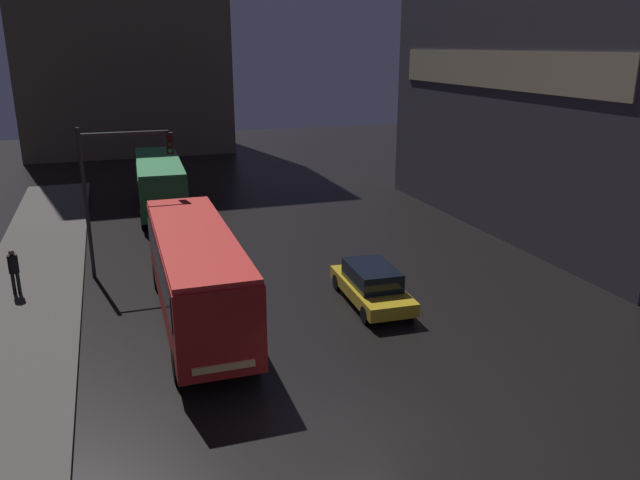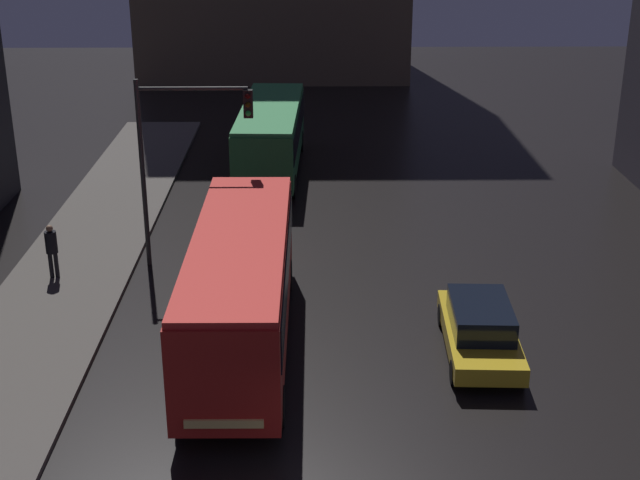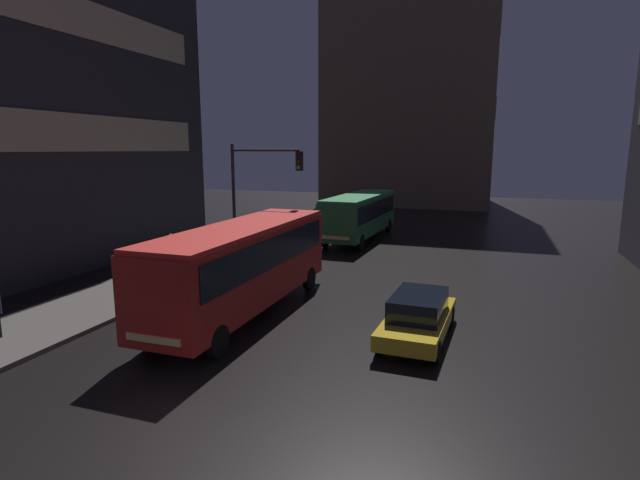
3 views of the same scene
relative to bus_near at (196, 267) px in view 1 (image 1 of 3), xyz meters
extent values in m
plane|color=black|center=(2.97, -8.30, -2.08)|extent=(120.00, 120.00, 0.00)
cube|color=#56514C|center=(-6.03, 1.70, -2.00)|extent=(4.00, 48.00, 0.15)
cube|color=#423D47|center=(21.08, 6.85, 8.85)|extent=(10.00, 21.58, 21.85)
cube|color=beige|center=(16.13, 6.85, 6.26)|extent=(0.24, 18.35, 1.80)
cube|color=#E0B25B|center=(8.54, 41.86, 8.25)|extent=(0.24, 10.20, 1.80)
cube|color=#AD1E19|center=(0.00, 0.00, -0.20)|extent=(2.61, 10.60, 2.66)
cube|color=black|center=(0.00, 0.00, 0.38)|extent=(2.66, 9.75, 1.10)
cube|color=red|center=(0.00, 0.00, 1.21)|extent=(2.56, 10.39, 0.16)
cube|color=#F4CC72|center=(-0.04, -5.31, -1.13)|extent=(1.77, 0.11, 0.20)
cylinder|color=black|center=(1.14, -3.90, -1.58)|extent=(0.26, 1.00, 1.00)
cylinder|color=black|center=(-1.19, -3.88, -1.58)|extent=(0.26, 1.00, 1.00)
cylinder|color=black|center=(1.19, 3.88, -1.58)|extent=(0.26, 1.00, 1.00)
cylinder|color=black|center=(-1.14, 3.90, -1.58)|extent=(0.26, 1.00, 1.00)
cube|color=#236B38|center=(0.20, 16.74, -0.34)|extent=(2.90, 10.17, 2.37)
cube|color=black|center=(0.20, 16.74, 0.09)|extent=(2.93, 9.37, 1.10)
cube|color=#399252|center=(0.20, 16.74, 0.92)|extent=(2.84, 9.97, 0.16)
cube|color=#F4CC72|center=(0.00, 11.68, -1.13)|extent=(1.76, 0.17, 0.20)
cylinder|color=black|center=(1.21, 13.05, -1.58)|extent=(0.29, 1.01, 1.00)
cylinder|color=black|center=(-1.10, 13.14, -1.58)|extent=(0.29, 1.01, 1.00)
cylinder|color=black|center=(1.49, 20.33, -1.58)|extent=(0.29, 1.01, 1.00)
cylinder|color=black|center=(-0.82, 20.42, -1.58)|extent=(0.29, 1.01, 1.00)
cube|color=gold|center=(6.55, -0.40, -1.53)|extent=(2.08, 4.83, 0.50)
cube|color=black|center=(6.55, -0.40, -0.93)|extent=(1.70, 2.68, 0.70)
cylinder|color=black|center=(7.32, -2.11, -1.76)|extent=(0.23, 0.65, 0.64)
cylinder|color=black|center=(5.62, -2.04, -1.76)|extent=(0.23, 0.65, 0.64)
cylinder|color=black|center=(7.48, 1.24, -1.76)|extent=(0.23, 0.65, 0.64)
cylinder|color=black|center=(5.77, 1.31, -1.76)|extent=(0.23, 0.65, 0.64)
cylinder|color=black|center=(-6.53, 4.61, -1.49)|extent=(0.14, 0.14, 0.87)
cylinder|color=black|center=(-6.35, 4.61, -1.49)|extent=(0.14, 0.14, 0.87)
cylinder|color=black|center=(-6.44, 4.61, -0.69)|extent=(0.54, 0.54, 0.73)
sphere|color=#8C664C|center=(-6.44, 4.61, -0.21)|extent=(0.22, 0.22, 0.22)
cylinder|color=#2D2D2D|center=(-3.60, 6.02, 1.11)|extent=(0.16, 0.16, 6.37)
cylinder|color=#2D2D2D|center=(-1.83, 6.02, 4.00)|extent=(3.54, 0.12, 0.12)
cube|color=black|center=(-0.06, 6.02, 3.50)|extent=(0.30, 0.24, 0.90)
sphere|color=#390706|center=(-0.06, 5.88, 3.78)|extent=(0.18, 0.18, 0.18)
sphere|color=#3B2B07|center=(-0.06, 5.88, 3.50)|extent=(0.18, 0.18, 0.18)
sphere|color=green|center=(-0.06, 5.88, 3.22)|extent=(0.18, 0.18, 0.18)
camera|label=1|loc=(-2.49, -20.83, 7.43)|focal=35.00mm
camera|label=2|loc=(1.85, -22.18, 9.84)|focal=50.00mm
camera|label=3|loc=(8.54, -16.17, 4.04)|focal=28.00mm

